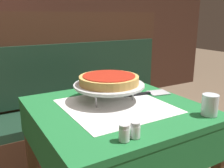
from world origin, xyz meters
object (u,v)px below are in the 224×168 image
Objects in this scene: dining_table_front at (116,128)px; pizza_pan_stand at (109,86)px; salt_shaker at (124,133)px; pepper_shaker at (135,130)px; pizza_server at (148,93)px; booth_bench at (84,120)px; water_glass_near at (210,105)px; deep_dish_pizza at (109,80)px; dining_table_rear at (1,70)px.

pizza_pan_stand is at bearing 82.02° from dining_table_front.
salt_shaker is 0.05m from pepper_shaker.
pepper_shaker is (-0.11, -0.31, 0.15)m from dining_table_front.
pizza_pan_stand is 0.25m from pizza_server.
pizza_pan_stand is at bearing -103.07° from booth_bench.
pizza_pan_stand is at bearing 125.11° from water_glass_near.
pepper_shaker reaches higher than pizza_server.
pepper_shaker is (-0.12, -0.40, -0.08)m from deep_dish_pizza.
water_glass_near is 1.58× the size of pepper_shaker.
water_glass_near reaches higher than salt_shaker.
water_glass_near is (0.28, -0.39, -0.03)m from pizza_pan_stand.
dining_table_rear is at bearing 94.41° from salt_shaker.
pizza_server is (0.25, 0.07, 0.12)m from dining_table_front.
salt_shaker is (-0.40, -0.38, 0.03)m from pizza_server.
pizza_server is (0.07, -0.72, 0.41)m from booth_bench.
salt_shaker is at bearing -112.93° from deep_dish_pizza.
pizza_pan_stand is (0.32, -1.61, 0.18)m from dining_table_rear.
pizza_server is 0.56m from salt_shaker.
pizza_server is at bearing 43.12° from salt_shaker.
dining_table_rear is 2.03m from pepper_shaker.
salt_shaker is (-0.17, -0.40, -0.08)m from deep_dish_pizza.
deep_dish_pizza is at bearing 174.66° from pizza_server.
dining_table_front is 0.28m from pizza_server.
deep_dish_pizza reaches higher than pepper_shaker.
deep_dish_pizza is at bearing 125.11° from water_glass_near.
dining_table_front is 0.48× the size of booth_bench.
booth_bench is 1.18m from water_glass_near.
deep_dish_pizza is 4.97× the size of salt_shaker.
pepper_shaker is (0.05, 0.00, -0.00)m from salt_shaker.
dining_table_rear is 2.02m from salt_shaker.
booth_bench reaches higher than pepper_shaker.
dining_table_rear is 1.66m from deep_dish_pizza.
dining_table_front is 13.17× the size of pepper_shaker.
deep_dish_pizza is at bearing 82.02° from dining_table_front.
salt_shaker reaches higher than dining_table_front.
water_glass_near is at bearing -54.89° from deep_dish_pizza.
water_glass_near reaches higher than pizza_server.
deep_dish_pizza is at bearing 72.93° from pepper_shaker.
dining_table_front is 1.00× the size of dining_table_rear.
booth_bench reaches higher than pizza_server.
deep_dish_pizza reaches higher than pizza_server.
salt_shaker reaches higher than dining_table_rear.
booth_bench is 1.23m from salt_shaker.
deep_dish_pizza is (-0.16, -0.70, 0.51)m from booth_bench.
dining_table_front is 0.85m from booth_bench.
dining_table_front is 2.56× the size of deep_dish_pizza.
booth_bench is at bearing 95.85° from pizza_server.
pepper_shaker is at bearing -133.38° from pizza_server.
pepper_shaker is at bearing -84.27° from dining_table_rear.
deep_dish_pizza is (0.01, 0.09, 0.23)m from dining_table_front.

